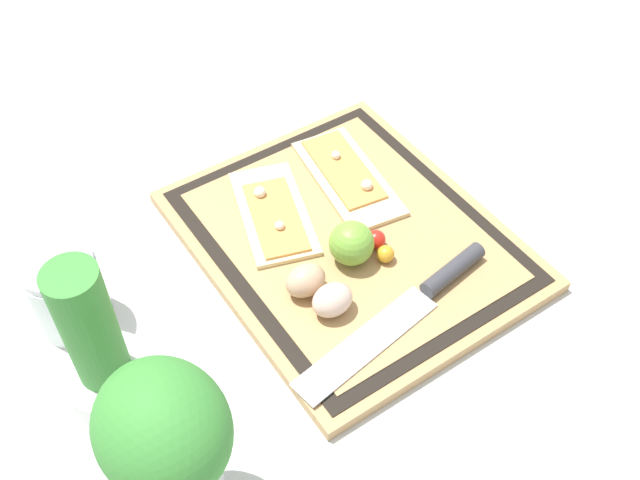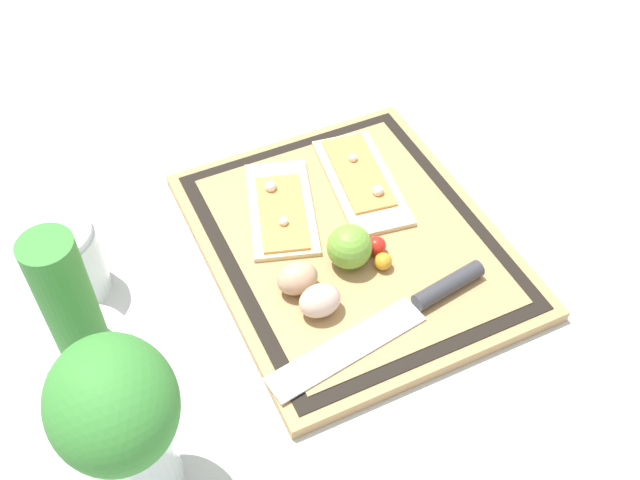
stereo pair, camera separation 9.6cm
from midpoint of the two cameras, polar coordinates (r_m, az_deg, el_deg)
ground_plane at (r=1.00m, az=5.13°, el=-0.72°), size 6.00×6.00×0.00m
cutting_board at (r=0.99m, az=5.17°, el=-0.35°), size 0.44×0.37×0.02m
pizza_slice_near at (r=1.06m, az=5.76°, el=4.48°), size 0.21×0.11×0.02m
pizza_slice_far at (r=1.01m, az=-0.30°, el=2.26°), size 0.20×0.14×0.02m
knife at (r=0.92m, az=10.28°, el=-5.12°), size 0.08×0.31×0.02m
egg_brown at (r=0.91m, az=1.26°, el=-3.11°), size 0.04×0.05×0.04m
egg_pink at (r=0.89m, az=3.07°, el=-4.82°), size 0.04×0.05×0.04m
lime at (r=0.94m, az=5.18°, el=-0.67°), size 0.06×0.06×0.06m
cherry_tomato_red at (r=0.96m, az=7.15°, el=-0.59°), size 0.03×0.03×0.03m
cherry_tomato_yellow at (r=0.95m, az=7.71°, el=-1.79°), size 0.02×0.02×0.02m
herb_pot at (r=0.83m, az=-14.46°, el=-7.56°), size 0.10×0.10×0.24m
sauce_jar at (r=0.96m, az=-16.06°, el=-2.01°), size 0.09×0.09×0.11m
herb_glass at (r=0.72m, az=-11.27°, el=-13.67°), size 0.14×0.12×0.22m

